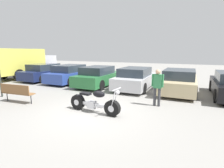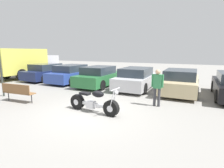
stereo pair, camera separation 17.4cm
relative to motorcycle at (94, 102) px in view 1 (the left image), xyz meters
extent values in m
plane|color=gray|center=(-0.01, -0.09, -0.41)|extent=(60.00, 60.00, 0.00)
cylinder|color=black|center=(0.86, -0.08, -0.10)|extent=(0.63, 0.25, 0.62)
cylinder|color=silver|center=(0.86, -0.08, -0.10)|extent=(0.27, 0.24, 0.25)
cylinder|color=black|center=(-0.80, 0.07, -0.10)|extent=(0.63, 0.25, 0.62)
cylinder|color=silver|center=(-0.80, 0.07, -0.10)|extent=(0.27, 0.24, 0.25)
cube|color=silver|center=(0.03, -0.01, -0.08)|extent=(1.28, 0.22, 0.12)
cube|color=silver|center=(-0.09, 0.00, -0.12)|extent=(0.36, 0.27, 0.30)
ellipsoid|color=black|center=(0.26, -0.03, 0.37)|extent=(0.55, 0.35, 0.26)
cube|color=black|center=(-0.39, 0.03, 0.31)|extent=(0.46, 0.28, 0.09)
ellipsoid|color=black|center=(-0.75, 0.06, 0.13)|extent=(0.50, 0.24, 0.20)
cylinder|color=silver|center=(0.94, -0.18, 0.27)|extent=(0.22, 0.06, 0.76)
cylinder|color=silver|center=(0.95, 0.00, 0.27)|extent=(0.22, 0.06, 0.76)
cylinder|color=silver|center=(1.04, -0.10, 0.65)|extent=(0.09, 0.62, 0.03)
sphere|color=silver|center=(1.08, -0.10, 0.53)|extent=(0.15, 0.15, 0.15)
cylinder|color=silver|center=(-0.30, 0.16, -0.21)|extent=(1.27, 0.19, 0.08)
cube|color=#19234C|center=(-7.79, 5.30, 0.11)|extent=(1.86, 4.33, 0.70)
cube|color=#28333D|center=(-7.79, 5.04, 0.71)|extent=(1.64, 2.25, 0.51)
cylinder|color=black|center=(-8.66, 6.65, -0.08)|extent=(0.20, 0.65, 0.65)
cylinder|color=black|center=(-6.91, 6.65, -0.08)|extent=(0.20, 0.65, 0.65)
cylinder|color=black|center=(-8.66, 3.96, -0.08)|extent=(0.20, 0.65, 0.65)
cylinder|color=black|center=(-6.91, 3.96, -0.08)|extent=(0.20, 0.65, 0.65)
cube|color=#2D479E|center=(-5.13, 5.27, 0.11)|extent=(1.86, 4.33, 0.70)
cube|color=#28333D|center=(-5.13, 5.01, 0.71)|extent=(1.64, 2.25, 0.51)
cylinder|color=black|center=(-6.01, 6.61, -0.08)|extent=(0.20, 0.65, 0.65)
cylinder|color=black|center=(-4.26, 6.61, -0.08)|extent=(0.20, 0.65, 0.65)
cylinder|color=black|center=(-6.01, 3.93, -0.08)|extent=(0.20, 0.65, 0.65)
cylinder|color=black|center=(-4.26, 3.93, -0.08)|extent=(0.20, 0.65, 0.65)
cube|color=#286B38|center=(-2.48, 4.98, 0.11)|extent=(1.86, 4.33, 0.70)
cube|color=#28333D|center=(-2.48, 4.72, 0.71)|extent=(1.64, 2.25, 0.51)
cylinder|color=black|center=(-3.35, 6.32, -0.08)|extent=(0.20, 0.65, 0.65)
cylinder|color=black|center=(-1.61, 6.32, -0.08)|extent=(0.20, 0.65, 0.65)
cylinder|color=black|center=(-3.35, 3.63, -0.08)|extent=(0.20, 0.65, 0.65)
cylinder|color=black|center=(-1.61, 3.63, -0.08)|extent=(0.20, 0.65, 0.65)
cube|color=#BCBCC1|center=(0.17, 5.15, 0.11)|extent=(1.86, 4.33, 0.70)
cube|color=#28333D|center=(0.17, 4.89, 0.71)|extent=(1.64, 2.25, 0.51)
cylinder|color=black|center=(-0.70, 6.49, -0.08)|extent=(0.20, 0.65, 0.65)
cylinder|color=black|center=(1.04, 6.49, -0.08)|extent=(0.20, 0.65, 0.65)
cylinder|color=black|center=(-0.70, 3.81, -0.08)|extent=(0.20, 0.65, 0.65)
cylinder|color=black|center=(1.04, 3.81, -0.08)|extent=(0.20, 0.65, 0.65)
cube|color=#C6B284|center=(2.82, 5.14, 0.11)|extent=(1.86, 4.33, 0.70)
cube|color=#28333D|center=(2.82, 4.88, 0.71)|extent=(1.64, 2.25, 0.51)
cylinder|color=black|center=(1.95, 6.48, -0.08)|extent=(0.20, 0.65, 0.65)
cylinder|color=black|center=(3.69, 6.48, -0.08)|extent=(0.20, 0.65, 0.65)
cylinder|color=black|center=(1.95, 3.79, -0.08)|extent=(0.20, 0.65, 0.65)
cylinder|color=black|center=(3.69, 3.79, -0.08)|extent=(0.20, 0.65, 0.65)
cylinder|color=black|center=(4.60, 6.26, -0.08)|extent=(0.20, 0.65, 0.65)
cylinder|color=black|center=(4.60, 3.57, -0.08)|extent=(0.20, 0.65, 0.65)
cube|color=#CCC64C|center=(-10.52, 4.67, 1.15)|extent=(2.21, 4.45, 2.11)
cube|color=#B2B2B7|center=(-10.52, 7.68, 0.83)|extent=(2.12, 1.57, 1.48)
cylinder|color=black|center=(-11.54, 7.68, 0.07)|extent=(0.24, 0.95, 0.95)
cylinder|color=black|center=(-9.49, 7.68, 0.07)|extent=(0.24, 0.95, 0.95)
cylinder|color=black|center=(-11.54, 4.00, 0.07)|extent=(0.24, 0.95, 0.95)
cylinder|color=black|center=(-9.49, 4.00, 0.07)|extent=(0.24, 0.95, 0.95)
cube|color=brown|center=(-3.95, -0.30, 0.04)|extent=(1.73, 0.53, 0.05)
cube|color=brown|center=(-3.94, -0.48, 0.26)|extent=(1.70, 0.18, 0.44)
cylinder|color=black|center=(-4.70, -0.36, -0.18)|extent=(0.04, 0.04, 0.45)
cylinder|color=black|center=(-3.20, -0.24, -0.18)|extent=(0.04, 0.04, 0.45)
cylinder|color=#38383D|center=(2.04, 1.88, 0.00)|extent=(0.12, 0.12, 0.81)
cylinder|color=#38383D|center=(2.23, 1.88, 0.00)|extent=(0.12, 0.12, 0.81)
cube|color=#337F4C|center=(2.13, 1.88, 0.71)|extent=(0.34, 0.20, 0.61)
cylinder|color=#337F4C|center=(1.91, 1.88, 0.74)|extent=(0.08, 0.08, 0.56)
cylinder|color=#337F4C|center=(2.35, 1.88, 0.74)|extent=(0.08, 0.08, 0.56)
sphere|color=tan|center=(2.13, 1.88, 1.12)|extent=(0.22, 0.22, 0.22)
camera|label=1|loc=(3.45, -5.75, 1.99)|focal=28.00mm
camera|label=2|loc=(3.61, -5.67, 1.99)|focal=28.00mm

